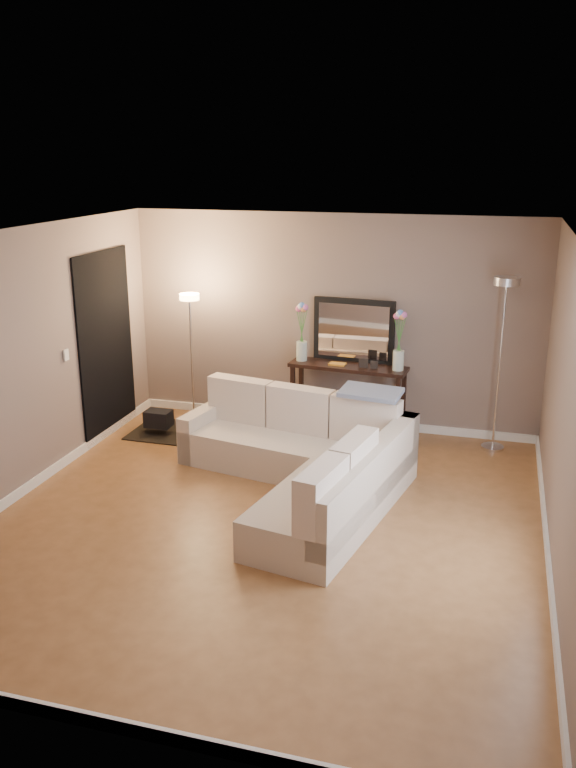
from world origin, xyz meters
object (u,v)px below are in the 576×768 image
(sectional_sofa, at_px, (308,460))
(console_table, at_px, (341,394))
(floor_lamp_lit, at_px, (191,334))
(floor_lamp_unlit, at_px, (503,330))

(sectional_sofa, height_order, console_table, sectional_sofa)
(floor_lamp_lit, bearing_deg, floor_lamp_unlit, 3.34)
(console_table, distance_m, floor_lamp_lit, 1.95)
(floor_lamp_lit, bearing_deg, sectional_sofa, -37.83)
(sectional_sofa, xyz_separation_m, floor_lamp_lit, (-1.83, 1.42, 0.85))
(floor_lamp_lit, bearing_deg, console_table, 7.60)
(floor_lamp_unlit, bearing_deg, console_table, 179.04)
(sectional_sofa, xyz_separation_m, floor_lamp_unlit, (1.78, 1.63, 1.08))
(sectional_sofa, xyz_separation_m, console_table, (-0.02, 1.66, 0.17))
(sectional_sofa, bearing_deg, floor_lamp_lit, 142.17)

